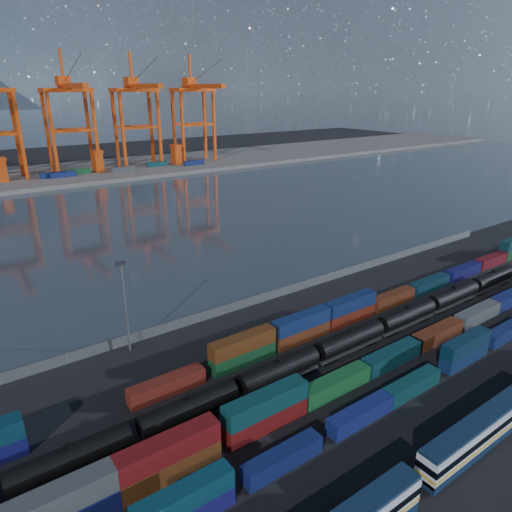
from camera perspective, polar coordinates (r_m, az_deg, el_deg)
ground at (r=80.40m, az=12.84°, el=-12.80°), size 700.00×700.00×0.00m
harbor_water at (r=163.01m, az=-15.54°, el=4.12°), size 700.00×700.00×0.00m
far_quay at (r=262.00m, az=-23.85°, el=9.26°), size 700.00×70.00×2.00m
passenger_train at (r=67.90m, az=26.31°, el=-19.04°), size 75.14×2.86×4.90m
container_row_south at (r=62.40m, az=7.45°, el=-21.42°), size 138.93×2.25×4.80m
container_row_mid at (r=73.57m, az=11.72°, el=-14.12°), size 128.81×2.57×5.47m
container_row_north at (r=92.41m, az=12.10°, el=-6.59°), size 140.29×2.44×5.20m
tanker_string at (r=76.83m, az=7.52°, el=-12.11°), size 123.22×3.16×4.53m
waterfront_fence at (r=97.90m, az=0.68°, el=-5.28°), size 160.12×0.12×2.20m
yard_light_mast at (r=80.23m, az=-16.06°, el=-5.58°), size 1.60×0.40×16.60m
gantry_cranes at (r=250.72m, az=-26.45°, el=16.95°), size 198.56×45.24×61.27m
quay_containers at (r=245.51m, az=-25.67°, el=8.91°), size 172.58×10.99×2.60m
straddle_carriers at (r=250.79m, az=-24.12°, el=10.39°), size 140.00×7.00×11.10m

